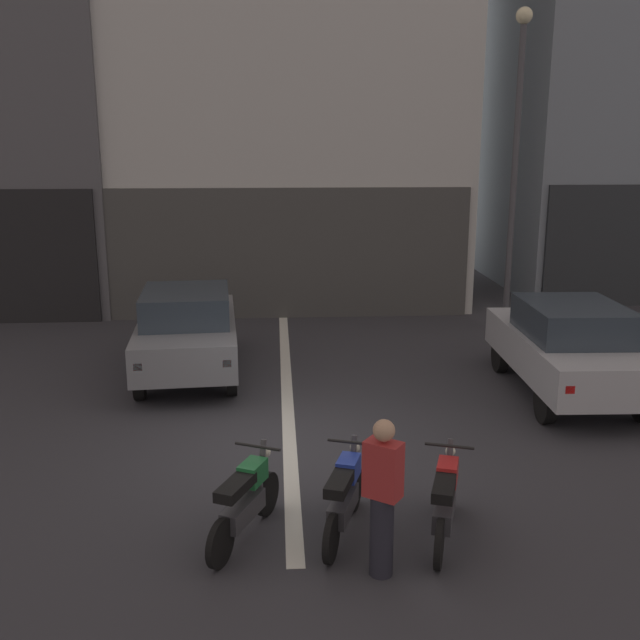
# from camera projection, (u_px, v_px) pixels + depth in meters

# --- Properties ---
(ground_plane) EXTENTS (120.00, 120.00, 0.00)m
(ground_plane) POSITION_uv_depth(u_px,v_px,m) (290.00, 449.00, 10.33)
(ground_plane) COLOR #333338
(lane_centre_line) EXTENTS (0.20, 18.00, 0.01)m
(lane_centre_line) POSITION_uv_depth(u_px,v_px,m) (284.00, 338.00, 16.15)
(lane_centre_line) COLOR silver
(lane_centre_line) RESTS_ON ground
(building_mid_block) EXTENTS (10.69, 8.92, 12.36)m
(building_mid_block) POSITION_uv_depth(u_px,v_px,m) (260.00, 74.00, 20.88)
(building_mid_block) COLOR silver
(building_mid_block) RESTS_ON ground
(car_grey_crossing_near) EXTENTS (2.07, 4.22, 1.64)m
(car_grey_crossing_near) POSITION_uv_depth(u_px,v_px,m) (187.00, 329.00, 13.44)
(car_grey_crossing_near) COLOR black
(car_grey_crossing_near) RESTS_ON ground
(car_silver_parked_kerbside) EXTENTS (1.89, 4.15, 1.64)m
(car_silver_parked_kerbside) POSITION_uv_depth(u_px,v_px,m) (568.00, 346.00, 12.34)
(car_silver_parked_kerbside) COLOR black
(car_silver_parked_kerbside) RESTS_ON ground
(street_lamp) EXTENTS (0.36, 0.36, 7.07)m
(street_lamp) POSITION_uv_depth(u_px,v_px,m) (516.00, 141.00, 16.02)
(street_lamp) COLOR #47474C
(street_lamp) RESTS_ON ground
(motorcycle_green_row_leftmost) EXTENTS (0.77, 1.55, 0.98)m
(motorcycle_green_row_leftmost) POSITION_uv_depth(u_px,v_px,m) (246.00, 500.00, 7.91)
(motorcycle_green_row_leftmost) COLOR black
(motorcycle_green_row_leftmost) RESTS_ON ground
(motorcycle_blue_row_left_mid) EXTENTS (0.68, 1.61, 0.98)m
(motorcycle_blue_row_left_mid) POSITION_uv_depth(u_px,v_px,m) (344.00, 495.00, 8.01)
(motorcycle_blue_row_left_mid) COLOR black
(motorcycle_blue_row_left_mid) RESTS_ON ground
(motorcycle_red_row_centre) EXTENTS (0.67, 1.61, 0.98)m
(motorcycle_red_row_centre) POSITION_uv_depth(u_px,v_px,m) (445.00, 500.00, 7.91)
(motorcycle_red_row_centre) COLOR black
(motorcycle_red_row_centre) RESTS_ON ground
(person_by_motorcycles) EXTENTS (0.42, 0.39, 1.67)m
(person_by_motorcycles) POSITION_uv_depth(u_px,v_px,m) (382.00, 497.00, 7.14)
(person_by_motorcycles) COLOR #23232D
(person_by_motorcycles) RESTS_ON ground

